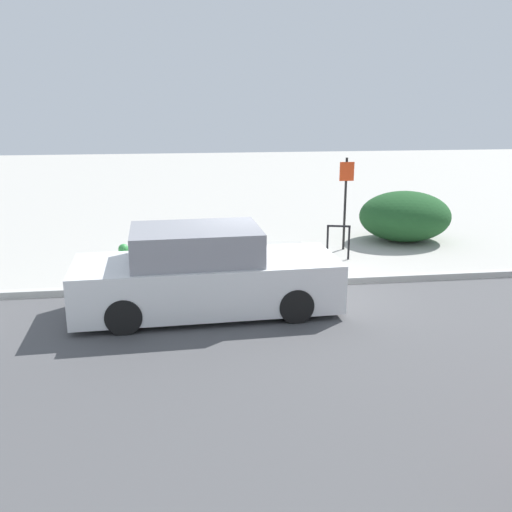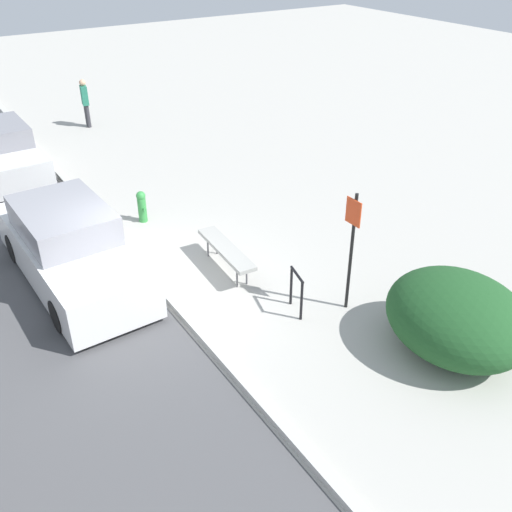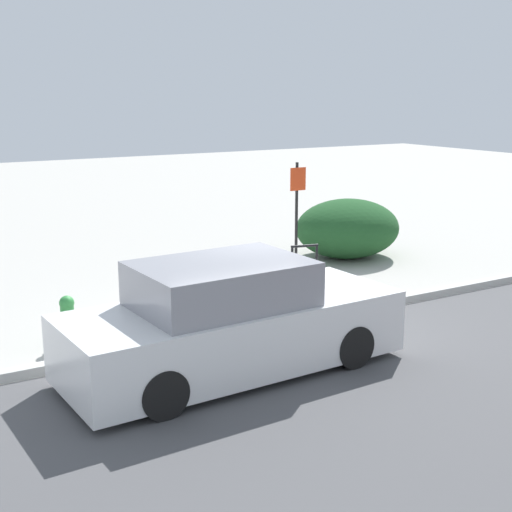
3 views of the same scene
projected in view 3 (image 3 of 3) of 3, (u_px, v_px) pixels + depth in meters
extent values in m
plane|color=#ADAAA3|center=(269.00, 328.00, 11.33)|extent=(60.00, 60.00, 0.00)
cube|color=#B7B7B2|center=(269.00, 325.00, 11.32)|extent=(60.00, 0.20, 0.13)
cylinder|color=#515156|center=(191.00, 300.00, 12.10)|extent=(0.04, 0.04, 0.45)
cylinder|color=#515156|center=(262.00, 290.00, 12.70)|extent=(0.04, 0.04, 0.45)
cylinder|color=#515156|center=(187.00, 297.00, 12.29)|extent=(0.04, 0.04, 0.45)
cylinder|color=#515156|center=(256.00, 287.00, 12.88)|extent=(0.04, 0.04, 0.45)
cube|color=#999993|center=(225.00, 279.00, 12.43)|extent=(1.95, 0.51, 0.08)
cylinder|color=black|center=(292.00, 267.00, 13.63)|extent=(0.05, 0.05, 0.80)
cylinder|color=black|center=(316.00, 265.00, 13.77)|extent=(0.05, 0.05, 0.80)
cylinder|color=black|center=(305.00, 246.00, 13.61)|extent=(0.55, 0.18, 0.05)
cylinder|color=black|center=(296.00, 219.00, 14.45)|extent=(0.06, 0.06, 2.30)
cube|color=red|center=(298.00, 179.00, 14.23)|extent=(0.36, 0.02, 0.46)
cylinder|color=#338C3F|center=(68.00, 326.00, 10.52)|extent=(0.20, 0.20, 0.60)
sphere|color=#338C3F|center=(67.00, 303.00, 10.44)|extent=(0.22, 0.22, 0.22)
cylinder|color=#338C3F|center=(58.00, 324.00, 10.44)|extent=(0.08, 0.07, 0.07)
cylinder|color=#338C3F|center=(77.00, 321.00, 10.58)|extent=(0.08, 0.07, 0.07)
ellipsoid|color=#1E4C23|center=(348.00, 228.00, 16.07)|extent=(2.43, 2.12, 1.33)
cylinder|color=black|center=(287.00, 317.00, 10.95)|extent=(0.61, 0.20, 0.60)
cylinder|color=black|center=(353.00, 347.00, 9.67)|extent=(0.61, 0.20, 0.60)
cylinder|color=black|center=(112.00, 353.00, 9.43)|extent=(0.61, 0.20, 0.60)
cylinder|color=black|center=(163.00, 394.00, 8.16)|extent=(0.61, 0.20, 0.60)
cube|color=white|center=(234.00, 333.00, 9.50)|extent=(4.66, 1.88, 0.85)
cube|color=gray|center=(221.00, 284.00, 9.24)|extent=(2.27, 1.62, 0.60)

